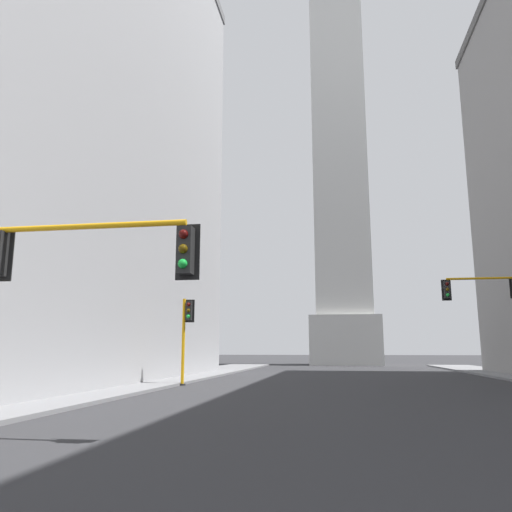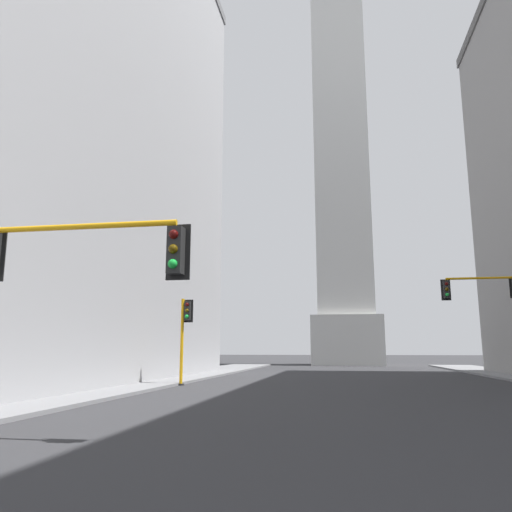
% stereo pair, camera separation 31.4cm
% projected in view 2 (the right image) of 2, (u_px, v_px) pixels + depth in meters
% --- Properties ---
extents(sidewalk_left, '(5.00, 81.20, 0.15)m').
position_uv_depth(sidewalk_left, '(119.00, 387.00, 26.14)').
color(sidewalk_left, slate).
rests_on(sidewalk_left, ground_plane).
extents(obelisk, '(9.20, 9.20, 72.24)m').
position_uv_depth(obelisk, '(340.00, 122.00, 72.44)').
color(obelisk, silver).
rests_on(obelisk, ground_plane).
extents(traffic_light_near_left, '(5.55, 0.50, 4.99)m').
position_uv_depth(traffic_light_near_left, '(48.00, 271.00, 11.90)').
color(traffic_light_near_left, orange).
rests_on(traffic_light_near_left, ground_plane).
extents(traffic_light_mid_left, '(0.76, 0.52, 4.90)m').
position_uv_depth(traffic_light_mid_left, '(185.00, 328.00, 28.69)').
color(traffic_light_mid_left, orange).
rests_on(traffic_light_mid_left, ground_plane).
extents(traffic_light_mid_right, '(4.80, 0.50, 6.44)m').
position_uv_depth(traffic_light_mid_right, '(495.00, 301.00, 30.42)').
color(traffic_light_mid_right, orange).
rests_on(traffic_light_mid_right, ground_plane).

